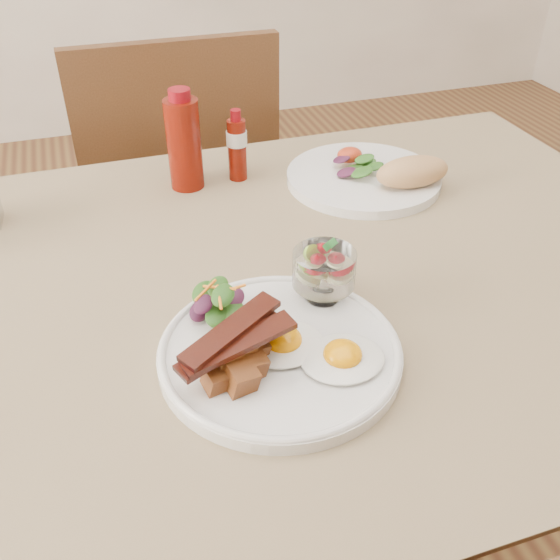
{
  "coord_description": "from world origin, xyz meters",
  "views": [
    {
      "loc": [
        -0.18,
        -0.66,
        1.25
      ],
      "look_at": [
        0.0,
        -0.1,
        0.82
      ],
      "focal_mm": 40.0,
      "sensor_mm": 36.0,
      "label": 1
    }
  ],
  "objects_px": {
    "table": "(257,329)",
    "ketchup_bottle": "(184,143)",
    "hot_sauce_bottle": "(237,146)",
    "chair_far": "(179,203)",
    "fruit_cup": "(324,269)",
    "main_plate": "(280,353)",
    "second_plate": "(375,175)"
  },
  "relations": [
    {
      "from": "main_plate",
      "to": "ketchup_bottle",
      "type": "relative_size",
      "value": 1.66
    },
    {
      "from": "table",
      "to": "main_plate",
      "type": "height_order",
      "value": "main_plate"
    },
    {
      "from": "second_plate",
      "to": "hot_sauce_bottle",
      "type": "xyz_separation_m",
      "value": [
        -0.22,
        0.1,
        0.04
      ]
    },
    {
      "from": "chair_far",
      "to": "fruit_cup",
      "type": "height_order",
      "value": "chair_far"
    },
    {
      "from": "fruit_cup",
      "to": "table",
      "type": "bearing_deg",
      "value": 126.85
    },
    {
      "from": "table",
      "to": "second_plate",
      "type": "height_order",
      "value": "second_plate"
    },
    {
      "from": "main_plate",
      "to": "fruit_cup",
      "type": "bearing_deg",
      "value": 42.11
    },
    {
      "from": "main_plate",
      "to": "second_plate",
      "type": "distance_m",
      "value": 0.47
    },
    {
      "from": "chair_far",
      "to": "fruit_cup",
      "type": "distance_m",
      "value": 0.8
    },
    {
      "from": "chair_far",
      "to": "hot_sauce_bottle",
      "type": "relative_size",
      "value": 7.51
    },
    {
      "from": "second_plate",
      "to": "fruit_cup",
      "type": "bearing_deg",
      "value": -125.8
    },
    {
      "from": "chair_far",
      "to": "table",
      "type": "bearing_deg",
      "value": -90.0
    },
    {
      "from": "fruit_cup",
      "to": "hot_sauce_bottle",
      "type": "bearing_deg",
      "value": 90.94
    },
    {
      "from": "fruit_cup",
      "to": "second_plate",
      "type": "height_order",
      "value": "fruit_cup"
    },
    {
      "from": "table",
      "to": "second_plate",
      "type": "xyz_separation_m",
      "value": [
        0.27,
        0.21,
        0.11
      ]
    },
    {
      "from": "table",
      "to": "hot_sauce_bottle",
      "type": "xyz_separation_m",
      "value": [
        0.06,
        0.3,
        0.15
      ]
    },
    {
      "from": "table",
      "to": "main_plate",
      "type": "distance_m",
      "value": 0.19
    },
    {
      "from": "chair_far",
      "to": "fruit_cup",
      "type": "relative_size",
      "value": 11.76
    },
    {
      "from": "main_plate",
      "to": "fruit_cup",
      "type": "height_order",
      "value": "fruit_cup"
    },
    {
      "from": "main_plate",
      "to": "hot_sauce_bottle",
      "type": "relative_size",
      "value": 2.26
    },
    {
      "from": "chair_far",
      "to": "ketchup_bottle",
      "type": "height_order",
      "value": "chair_far"
    },
    {
      "from": "chair_far",
      "to": "hot_sauce_bottle",
      "type": "distance_m",
      "value": 0.47
    },
    {
      "from": "second_plate",
      "to": "ketchup_bottle",
      "type": "xyz_separation_m",
      "value": [
        -0.31,
        0.1,
        0.06
      ]
    },
    {
      "from": "chair_far",
      "to": "main_plate",
      "type": "height_order",
      "value": "chair_far"
    },
    {
      "from": "table",
      "to": "fruit_cup",
      "type": "relative_size",
      "value": 16.81
    },
    {
      "from": "table",
      "to": "fruit_cup",
      "type": "distance_m",
      "value": 0.18
    },
    {
      "from": "table",
      "to": "ketchup_bottle",
      "type": "bearing_deg",
      "value": 96.08
    },
    {
      "from": "second_plate",
      "to": "main_plate",
      "type": "bearing_deg",
      "value": -128.62
    },
    {
      "from": "chair_far",
      "to": "second_plate",
      "type": "bearing_deg",
      "value": -59.12
    },
    {
      "from": "table",
      "to": "chair_far",
      "type": "height_order",
      "value": "chair_far"
    },
    {
      "from": "ketchup_bottle",
      "to": "second_plate",
      "type": "bearing_deg",
      "value": -17.35
    },
    {
      "from": "table",
      "to": "ketchup_bottle",
      "type": "xyz_separation_m",
      "value": [
        -0.03,
        0.3,
        0.17
      ]
    }
  ]
}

